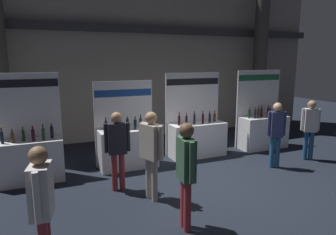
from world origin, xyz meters
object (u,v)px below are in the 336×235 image
at_px(exhibitor_booth_2, 197,136).
at_px(visitor_0, 310,125).
at_px(visitor_4, 42,200).
at_px(exhibitor_booth_0, 30,156).
at_px(visitor_1, 186,167).
at_px(visitor_8, 117,144).
at_px(exhibitor_booth_3, 263,129).
at_px(exhibitor_booth_1, 128,145).
at_px(visitor_2, 151,147).
at_px(visitor_5, 276,130).

bearing_deg(exhibitor_booth_2, visitor_0, -29.98).
bearing_deg(visitor_4, exhibitor_booth_0, 14.95).
distance_m(visitor_1, visitor_8, 2.06).
distance_m(visitor_4, visitor_8, 2.71).
xyz_separation_m(exhibitor_booth_3, visitor_1, (-4.37, -3.33, 0.46)).
relative_size(exhibitor_booth_0, visitor_1, 1.37).
bearing_deg(exhibitor_booth_0, visitor_4, -86.69).
height_order(visitor_0, visitor_4, visitor_4).
distance_m(exhibitor_booth_3, visitor_4, 7.47).
bearing_deg(exhibitor_booth_1, visitor_0, -16.35).
distance_m(exhibitor_booth_1, visitor_4, 4.17).
height_order(exhibitor_booth_2, visitor_0, exhibitor_booth_2).
relative_size(exhibitor_booth_3, visitor_2, 1.36).
distance_m(visitor_0, visitor_5, 1.32).
bearing_deg(visitor_5, exhibitor_booth_2, -27.54).
relative_size(visitor_5, visitor_8, 1.00).
relative_size(visitor_0, visitor_4, 0.96).
relative_size(exhibitor_booth_0, visitor_8, 1.45).
xyz_separation_m(exhibitor_booth_0, visitor_8, (1.73, -1.28, 0.41)).
bearing_deg(exhibitor_booth_1, exhibitor_booth_2, 3.96).
relative_size(exhibitor_booth_1, exhibitor_booth_3, 0.91).
bearing_deg(visitor_2, exhibitor_booth_0, 29.54).
bearing_deg(visitor_0, visitor_1, -126.63).
height_order(exhibitor_booth_1, visitor_5, exhibitor_booth_1).
bearing_deg(visitor_8, exhibitor_booth_3, -156.57).
bearing_deg(visitor_5, visitor_1, 49.91).
distance_m(exhibitor_booth_2, visitor_4, 5.64).
relative_size(exhibitor_booth_3, visitor_8, 1.42).
distance_m(exhibitor_booth_2, exhibitor_booth_3, 2.31).
xyz_separation_m(visitor_1, visitor_2, (-0.13, 1.26, 0.01)).
distance_m(visitor_5, visitor_8, 4.08).
relative_size(exhibitor_booth_0, visitor_4, 1.42).
distance_m(exhibitor_booth_3, visitor_0, 1.55).
relative_size(exhibitor_booth_3, visitor_5, 1.43).
distance_m(exhibitor_booth_0, visitor_2, 3.02).
height_order(exhibitor_booth_1, visitor_4, exhibitor_booth_1).
height_order(exhibitor_booth_3, visitor_8, exhibitor_booth_3).
bearing_deg(exhibitor_booth_1, visitor_4, -120.70).
bearing_deg(visitor_2, visitor_8, 16.76).
xyz_separation_m(exhibitor_booth_3, visitor_5, (-0.92, -1.58, 0.38)).
relative_size(exhibitor_booth_0, exhibitor_booth_1, 1.11).
bearing_deg(visitor_1, exhibitor_booth_1, 7.76).
xyz_separation_m(visitor_1, visitor_4, (-2.16, -0.29, -0.02)).
xyz_separation_m(exhibitor_booth_0, visitor_2, (2.23, -1.98, 0.48)).
bearing_deg(visitor_5, visitor_2, 30.79).
bearing_deg(exhibitor_booth_0, exhibitor_booth_1, 1.10).
height_order(exhibitor_booth_1, exhibitor_booth_2, exhibitor_booth_2).
distance_m(exhibitor_booth_1, visitor_2, 2.08).
distance_m(exhibitor_booth_2, visitor_0, 3.13).
xyz_separation_m(visitor_5, visitor_8, (-4.08, 0.21, 0.03)).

